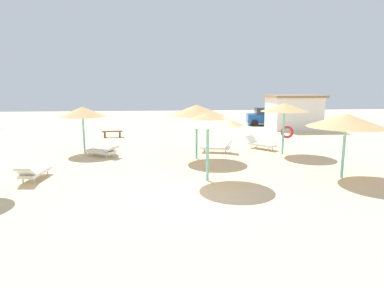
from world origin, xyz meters
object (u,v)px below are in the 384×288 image
object	(u,v)px
parasol_2	(82,112)
parasol_5	(208,119)
parasol_3	(197,110)
bench_0	(112,133)
parked_car	(267,117)
beach_cabana	(293,112)
lounger_0	(34,172)
lounger_2	(102,151)
lounger_3	(217,147)
parasol_4	(346,121)
lounger_1	(260,144)
parasol_1	(285,108)

from	to	relation	value
parasol_2	parasol_5	xyz separation A→B (m)	(6.24, -6.31, 0.16)
parasol_3	bench_0	distance (m)	9.86
parasol_3	parked_car	size ratio (longest dim) A/B	0.69
parked_car	beach_cabana	xyz separation A→B (m)	(1.33, -3.10, 0.71)
parasol_3	lounger_0	xyz separation A→B (m)	(-7.01, -3.22, -2.23)
lounger_2	lounger_3	distance (m)	6.41
lounger_2	lounger_0	bearing A→B (deg)	-115.44
lounger_0	lounger_3	distance (m)	9.64
parasol_4	lounger_0	world-z (taller)	parasol_4
parasol_2	lounger_0	xyz separation A→B (m)	(-0.77, -5.50, -2.02)
parasol_2	lounger_1	distance (m)	10.62
parasol_2	beach_cabana	bearing A→B (deg)	28.94
parasol_4	beach_cabana	xyz separation A→B (m)	(4.29, 15.36, -0.86)
parasol_4	lounger_1	distance (m)	6.97
lounger_0	lounger_2	world-z (taller)	lounger_0
parasol_2	parked_car	bearing A→B (deg)	39.06
parasol_3	bench_0	world-z (taller)	parasol_3
parasol_3	lounger_3	distance (m)	3.02
lounger_2	bench_0	world-z (taller)	lounger_2
lounger_0	parked_car	world-z (taller)	parked_car
parasol_2	parasol_3	xyz separation A→B (m)	(6.25, -2.28, 0.21)
parasol_2	lounger_2	distance (m)	2.70
parasol_2	lounger_2	world-z (taller)	parasol_2
beach_cabana	parasol_2	bearing A→B (deg)	-151.06
parasol_1	parasol_3	world-z (taller)	parasol_1
parasol_4	lounger_2	distance (m)	11.99
parasol_5	parked_car	world-z (taller)	parasol_5
parasol_5	lounger_1	distance (m)	7.94
parasol_1	parasol_2	bearing A→B (deg)	172.52
parasol_4	lounger_1	bearing A→B (deg)	102.54
parasol_1	parasol_3	xyz separation A→B (m)	(-4.99, -0.81, -0.03)
lounger_1	lounger_3	world-z (taller)	lounger_3
lounger_0	lounger_1	distance (m)	12.51
parasol_3	beach_cabana	distance (m)	15.01
parasol_2	bench_0	distance (m)	6.00
lounger_2	beach_cabana	size ratio (longest dim) A/B	0.43
bench_0	beach_cabana	size ratio (longest dim) A/B	0.33
lounger_2	beach_cabana	xyz separation A→B (m)	(14.92, 10.22, 1.22)
parasol_4	lounger_2	xyz separation A→B (m)	(-10.64, 5.13, -2.08)
parasol_5	lounger_3	size ratio (longest dim) A/B	1.40
parasol_1	parasol_4	size ratio (longest dim) A/B	0.92
parasol_2	beach_cabana	xyz separation A→B (m)	(16.16, 8.94, -0.81)
parasol_4	lounger_3	distance (m)	7.37
parasol_2	lounger_2	size ratio (longest dim) A/B	1.34
parasol_4	parasol_2	bearing A→B (deg)	151.59
lounger_1	beach_cabana	world-z (taller)	beach_cabana
beach_cabana	lounger_1	bearing A→B (deg)	-122.91
parasol_4	parasol_5	xyz separation A→B (m)	(-5.63, 0.11, 0.11)
parasol_1	bench_0	xyz separation A→B (m)	(-10.47, 7.08, -2.23)
parasol_1	parasol_5	size ratio (longest dim) A/B	1.04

